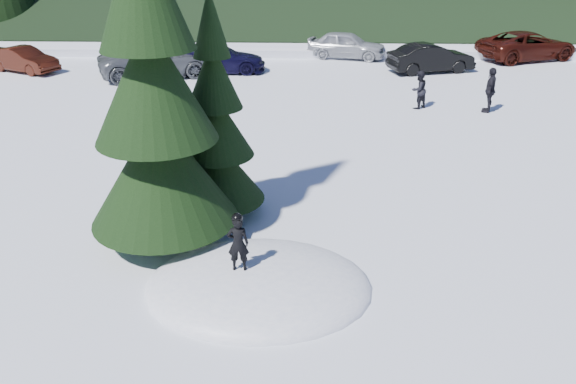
{
  "coord_description": "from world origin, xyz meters",
  "views": [
    {
      "loc": [
        0.87,
        -9.21,
        6.36
      ],
      "look_at": [
        0.51,
        2.12,
        1.1
      ],
      "focal_mm": 35.0,
      "sensor_mm": 36.0,
      "label": 1
    }
  ],
  "objects_px": {
    "adult_0": "(419,90)",
    "adult_1": "(490,90)",
    "spruce_short": "(216,133)",
    "car_5": "(431,58)",
    "car_1": "(24,60)",
    "child_skier": "(238,244)",
    "car_3": "(217,58)",
    "car_6": "(527,46)",
    "car_4": "(346,45)",
    "car_2": "(157,61)",
    "spruce_tall": "(154,97)"
  },
  "relations": [
    {
      "from": "spruce_short",
      "to": "car_6",
      "type": "height_order",
      "value": "spruce_short"
    },
    {
      "from": "adult_1",
      "to": "car_6",
      "type": "distance_m",
      "value": 11.18
    },
    {
      "from": "adult_0",
      "to": "car_5",
      "type": "xyz_separation_m",
      "value": [
        1.75,
        6.41,
        -0.05
      ]
    },
    {
      "from": "child_skier",
      "to": "adult_1",
      "type": "relative_size",
      "value": 0.65
    },
    {
      "from": "spruce_tall",
      "to": "car_5",
      "type": "relative_size",
      "value": 2.04
    },
    {
      "from": "child_skier",
      "to": "adult_1",
      "type": "bearing_deg",
      "value": -125.31
    },
    {
      "from": "car_6",
      "to": "adult_1",
      "type": "bearing_deg",
      "value": 132.65
    },
    {
      "from": "car_2",
      "to": "car_4",
      "type": "relative_size",
      "value": 1.28
    },
    {
      "from": "spruce_short",
      "to": "child_skier",
      "type": "bearing_deg",
      "value": -75.65
    },
    {
      "from": "adult_0",
      "to": "car_4",
      "type": "bearing_deg",
      "value": -115.41
    },
    {
      "from": "car_1",
      "to": "car_3",
      "type": "height_order",
      "value": "car_3"
    },
    {
      "from": "car_1",
      "to": "car_5",
      "type": "relative_size",
      "value": 0.88
    },
    {
      "from": "car_3",
      "to": "child_skier",
      "type": "bearing_deg",
      "value": -173.43
    },
    {
      "from": "adult_0",
      "to": "adult_1",
      "type": "bearing_deg",
      "value": 133.02
    },
    {
      "from": "car_1",
      "to": "car_6",
      "type": "distance_m",
      "value": 26.32
    },
    {
      "from": "adult_0",
      "to": "adult_1",
      "type": "height_order",
      "value": "adult_1"
    },
    {
      "from": "adult_1",
      "to": "car_4",
      "type": "relative_size",
      "value": 0.4
    },
    {
      "from": "car_4",
      "to": "child_skier",
      "type": "bearing_deg",
      "value": -174.45
    },
    {
      "from": "car_5",
      "to": "car_6",
      "type": "distance_m",
      "value": 6.67
    },
    {
      "from": "adult_1",
      "to": "car_5",
      "type": "xyz_separation_m",
      "value": [
        -0.89,
        6.81,
        -0.17
      ]
    },
    {
      "from": "child_skier",
      "to": "car_6",
      "type": "relative_size",
      "value": 0.21
    },
    {
      "from": "spruce_tall",
      "to": "adult_0",
      "type": "distance_m",
      "value": 13.38
    },
    {
      "from": "car_2",
      "to": "car_5",
      "type": "xyz_separation_m",
      "value": [
        13.32,
        1.4,
        -0.06
      ]
    },
    {
      "from": "adult_0",
      "to": "car_6",
      "type": "height_order",
      "value": "car_6"
    },
    {
      "from": "spruce_short",
      "to": "car_6",
      "type": "relative_size",
      "value": 0.98
    },
    {
      "from": "adult_1",
      "to": "car_1",
      "type": "bearing_deg",
      "value": -84.21
    },
    {
      "from": "car_1",
      "to": "car_6",
      "type": "bearing_deg",
      "value": -56.76
    },
    {
      "from": "car_3",
      "to": "car_6",
      "type": "xyz_separation_m",
      "value": [
        16.44,
        3.55,
        0.07
      ]
    },
    {
      "from": "spruce_tall",
      "to": "car_1",
      "type": "relative_size",
      "value": 2.33
    },
    {
      "from": "car_4",
      "to": "adult_1",
      "type": "bearing_deg",
      "value": -139.89
    },
    {
      "from": "spruce_tall",
      "to": "adult_0",
      "type": "bearing_deg",
      "value": 55.1
    },
    {
      "from": "car_1",
      "to": "car_4",
      "type": "height_order",
      "value": "car_4"
    },
    {
      "from": "car_4",
      "to": "car_5",
      "type": "height_order",
      "value": "car_4"
    },
    {
      "from": "child_skier",
      "to": "car_1",
      "type": "bearing_deg",
      "value": -56.48
    },
    {
      "from": "spruce_short",
      "to": "car_4",
      "type": "height_order",
      "value": "spruce_short"
    },
    {
      "from": "car_3",
      "to": "car_6",
      "type": "bearing_deg",
      "value": -80.9
    },
    {
      "from": "child_skier",
      "to": "spruce_tall",
      "type": "bearing_deg",
      "value": -46.91
    },
    {
      "from": "child_skier",
      "to": "car_2",
      "type": "bearing_deg",
      "value": -72.71
    },
    {
      "from": "child_skier",
      "to": "car_5",
      "type": "height_order",
      "value": "child_skier"
    },
    {
      "from": "adult_1",
      "to": "car_5",
      "type": "bearing_deg",
      "value": -150.36
    },
    {
      "from": "spruce_short",
      "to": "car_5",
      "type": "distance_m",
      "value": 17.86
    },
    {
      "from": "adult_1",
      "to": "car_1",
      "type": "distance_m",
      "value": 21.99
    },
    {
      "from": "car_3",
      "to": "car_2",
      "type": "bearing_deg",
      "value": 108.29
    },
    {
      "from": "car_3",
      "to": "car_6",
      "type": "height_order",
      "value": "car_6"
    },
    {
      "from": "car_6",
      "to": "car_4",
      "type": "bearing_deg",
      "value": 68.66
    },
    {
      "from": "car_6",
      "to": "car_3",
      "type": "bearing_deg",
      "value": 81.11
    },
    {
      "from": "child_skier",
      "to": "adult_0",
      "type": "distance_m",
      "value": 13.87
    },
    {
      "from": "car_2",
      "to": "car_5",
      "type": "height_order",
      "value": "car_2"
    },
    {
      "from": "adult_1",
      "to": "car_3",
      "type": "distance_m",
      "value": 13.19
    },
    {
      "from": "child_skier",
      "to": "car_3",
      "type": "bearing_deg",
      "value": -81.53
    }
  ]
}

